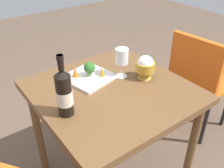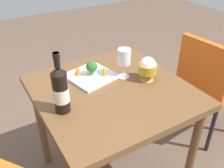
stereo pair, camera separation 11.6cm
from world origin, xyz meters
name	(u,v)px [view 1 (the left image)]	position (x,y,z in m)	size (l,w,h in m)	color
dining_table	(112,102)	(0.00, 0.00, 0.63)	(0.82, 0.82, 0.72)	brown
chair_near_window	(198,76)	(0.80, -0.01, 0.53)	(0.43, 0.43, 0.85)	orange
wine_bottle	(64,93)	(-0.30, -0.04, 0.84)	(0.08, 0.08, 0.31)	black
wine_glass	(122,57)	(0.13, 0.07, 0.85)	(0.08, 0.08, 0.18)	white
rice_bowl	(145,67)	(0.23, -0.02, 0.80)	(0.11, 0.11, 0.14)	gold
serving_plate	(89,77)	(-0.04, 0.17, 0.73)	(0.30, 0.30, 0.02)	white
broccoli_floret	(89,68)	(-0.04, 0.17, 0.79)	(0.07, 0.07, 0.09)	#729E4C
carrot_garnish_left	(75,72)	(-0.11, 0.21, 0.77)	(0.04, 0.04, 0.06)	orange
carrot_garnish_right	(102,71)	(0.02, 0.13, 0.77)	(0.03, 0.03, 0.06)	orange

